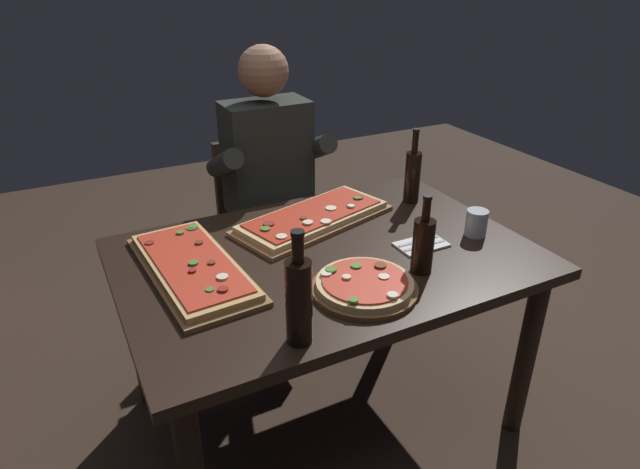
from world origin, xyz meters
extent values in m
plane|color=#38281E|center=(0.00, 0.00, 0.00)|extent=(6.40, 6.40, 0.00)
cube|color=black|center=(0.00, 0.00, 0.72)|extent=(1.40, 0.96, 0.04)
cylinder|color=black|center=(0.62, -0.40, 0.35)|extent=(0.07, 0.07, 0.70)
cylinder|color=black|center=(-0.62, 0.40, 0.35)|extent=(0.07, 0.07, 0.70)
cylinder|color=black|center=(0.62, 0.40, 0.35)|extent=(0.07, 0.07, 0.70)
cube|color=olive|center=(0.07, 0.24, 0.75)|extent=(0.68, 0.43, 0.02)
cube|color=#E5C184|center=(0.07, 0.24, 0.77)|extent=(0.63, 0.39, 0.02)
cube|color=#B72D19|center=(0.07, 0.24, 0.78)|extent=(0.58, 0.35, 0.01)
cylinder|color=maroon|center=(-0.12, 0.22, 0.79)|extent=(0.04, 0.04, 0.01)
cylinder|color=beige|center=(0.15, 0.24, 0.78)|extent=(0.04, 0.04, 0.00)
cylinder|color=brown|center=(0.29, 0.28, 0.78)|extent=(0.04, 0.04, 0.01)
cylinder|color=#4C7F2D|center=(0.29, 0.28, 0.79)|extent=(0.03, 0.03, 0.01)
cylinder|color=beige|center=(0.07, 0.15, 0.78)|extent=(0.04, 0.04, 0.00)
cylinder|color=beige|center=(-0.12, 0.11, 0.78)|extent=(0.04, 0.04, 0.01)
cylinder|color=beige|center=(0.01, 0.16, 0.79)|extent=(0.04, 0.04, 0.01)
cylinder|color=beige|center=(0.22, 0.22, 0.79)|extent=(0.03, 0.03, 0.01)
cylinder|color=#4C7F2D|center=(-0.15, 0.19, 0.79)|extent=(0.04, 0.04, 0.01)
cylinder|color=brown|center=(0.01, 0.21, 0.78)|extent=(0.03, 0.03, 0.01)
cylinder|color=brown|center=(0.23, 0.23, 0.79)|extent=(0.03, 0.03, 0.01)
cube|color=brown|center=(-0.45, 0.09, 0.75)|extent=(0.31, 0.64, 0.02)
cube|color=tan|center=(-0.45, 0.09, 0.77)|extent=(0.28, 0.60, 0.02)
cube|color=red|center=(-0.45, 0.09, 0.78)|extent=(0.25, 0.55, 0.01)
cylinder|color=#4C7F2D|center=(-0.38, 0.32, 0.78)|extent=(0.04, 0.04, 0.00)
cylinder|color=#4C7F2D|center=(-0.45, -0.11, 0.78)|extent=(0.03, 0.03, 0.00)
cylinder|color=#4C7F2D|center=(-0.43, 0.30, 0.79)|extent=(0.03, 0.03, 0.01)
cylinder|color=brown|center=(-0.39, 0.04, 0.79)|extent=(0.03, 0.03, 0.01)
cylinder|color=maroon|center=(-0.54, 0.27, 0.78)|extent=(0.03, 0.03, 0.00)
cylinder|color=maroon|center=(-0.41, -0.13, 0.79)|extent=(0.03, 0.03, 0.01)
cylinder|color=#4C7F2D|center=(-0.45, 0.07, 0.79)|extent=(0.03, 0.03, 0.01)
cylinder|color=#4C7F2D|center=(-0.37, 0.32, 0.78)|extent=(0.03, 0.03, 0.01)
cylinder|color=beige|center=(-0.39, -0.06, 0.79)|extent=(0.04, 0.04, 0.01)
cylinder|color=brown|center=(-0.39, 0.19, 0.79)|extent=(0.03, 0.03, 0.01)
cylinder|color=maroon|center=(-0.46, 0.02, 0.79)|extent=(0.02, 0.02, 0.01)
cylinder|color=brown|center=(-0.01, -0.27, 0.75)|extent=(0.33, 0.33, 0.02)
cylinder|color=#E5C184|center=(-0.01, -0.27, 0.77)|extent=(0.30, 0.30, 0.02)
cylinder|color=red|center=(-0.01, -0.27, 0.78)|extent=(0.26, 0.26, 0.01)
cylinder|color=#4C7F2D|center=(-0.08, -0.17, 0.79)|extent=(0.04, 0.04, 0.01)
cylinder|color=beige|center=(0.05, -0.28, 0.78)|extent=(0.03, 0.03, 0.00)
cylinder|color=#4C7F2D|center=(0.01, -0.19, 0.78)|extent=(0.04, 0.04, 0.01)
cylinder|color=beige|center=(-0.06, -0.23, 0.79)|extent=(0.03, 0.03, 0.01)
cylinder|color=beige|center=(-0.10, -0.18, 0.78)|extent=(0.04, 0.04, 0.01)
cylinder|color=brown|center=(0.07, -0.22, 0.79)|extent=(0.04, 0.04, 0.01)
cylinder|color=beige|center=(0.01, -0.38, 0.79)|extent=(0.03, 0.03, 0.01)
cylinder|color=#4C7F2D|center=(-0.10, -0.35, 0.79)|extent=(0.03, 0.03, 0.01)
cylinder|color=black|center=(0.22, -0.25, 0.83)|extent=(0.07, 0.07, 0.18)
cylinder|color=black|center=(0.22, -0.25, 0.96)|extent=(0.03, 0.03, 0.07)
cylinder|color=black|center=(0.22, -0.25, 1.00)|extent=(0.03, 0.03, 0.01)
cylinder|color=black|center=(0.53, 0.24, 0.85)|extent=(0.06, 0.06, 0.21)
cylinder|color=black|center=(0.53, 0.24, 0.99)|extent=(0.02, 0.02, 0.09)
cylinder|color=black|center=(0.53, 0.24, 1.04)|extent=(0.03, 0.03, 0.01)
cylinder|color=black|center=(-0.29, -0.39, 0.86)|extent=(0.07, 0.07, 0.24)
cylinder|color=black|center=(-0.29, -0.39, 1.02)|extent=(0.03, 0.03, 0.08)
cylinder|color=black|center=(-0.29, -0.39, 1.06)|extent=(0.03, 0.03, 0.01)
cylinder|color=silver|center=(0.55, -0.13, 0.79)|extent=(0.08, 0.08, 0.10)
cube|color=white|center=(0.33, -0.11, 0.74)|extent=(0.18, 0.11, 0.01)
cube|color=silver|center=(0.33, -0.12, 0.75)|extent=(0.17, 0.01, 0.00)
cube|color=silver|center=(0.33, -0.09, 0.75)|extent=(0.17, 0.01, 0.00)
cube|color=#3D2B1E|center=(0.10, 0.78, 0.43)|extent=(0.44, 0.44, 0.04)
cube|color=#3D2B1E|center=(0.10, 0.98, 0.66)|extent=(0.40, 0.04, 0.42)
cylinder|color=#3D2B1E|center=(-0.09, 0.59, 0.21)|extent=(0.04, 0.04, 0.41)
cylinder|color=#3D2B1E|center=(0.29, 0.59, 0.21)|extent=(0.04, 0.04, 0.41)
cylinder|color=#3D2B1E|center=(-0.09, 0.97, 0.21)|extent=(0.04, 0.04, 0.41)
cylinder|color=#3D2B1E|center=(0.29, 0.97, 0.21)|extent=(0.04, 0.04, 0.41)
cylinder|color=#23232D|center=(0.00, 0.60, 0.23)|extent=(0.11, 0.11, 0.45)
cylinder|color=#23232D|center=(0.20, 0.60, 0.23)|extent=(0.11, 0.11, 0.45)
cube|color=#23232D|center=(0.10, 0.68, 0.51)|extent=(0.34, 0.40, 0.12)
cube|color=#2D332D|center=(0.10, 0.78, 0.83)|extent=(0.38, 0.22, 0.52)
sphere|color=#A37556|center=(0.10, 0.78, 1.22)|extent=(0.22, 0.22, 0.22)
cylinder|color=#2D332D|center=(-0.12, 0.73, 0.86)|extent=(0.09, 0.31, 0.21)
cylinder|color=#2D332D|center=(0.32, 0.73, 0.86)|extent=(0.09, 0.31, 0.21)
camera|label=1|loc=(-0.78, -1.47, 1.66)|focal=30.77mm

